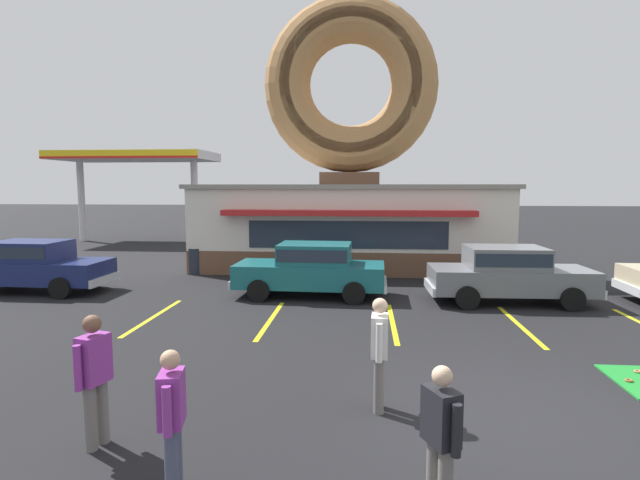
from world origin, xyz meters
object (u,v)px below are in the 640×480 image
(car_grey, at_px, (508,272))
(pedestrian_leather_jacket_man, at_px, (379,349))
(pedestrian_hooded_kid, at_px, (172,416))
(car_navy, at_px, (34,264))
(car_teal, at_px, (312,268))
(trash_bin, at_px, (196,261))
(pedestrian_blue_sweater_man, at_px, (94,374))
(pedestrian_clipboard_woman, at_px, (441,434))

(car_grey, relative_size, pedestrian_leather_jacket_man, 2.72)
(pedestrian_hooded_kid, bearing_deg, car_navy, 130.43)
(car_grey, height_order, pedestrian_leather_jacket_man, pedestrian_leather_jacket_man)
(car_teal, distance_m, pedestrian_hooded_kid, 9.77)
(car_teal, bearing_deg, pedestrian_hooded_kid, -92.81)
(trash_bin, bearing_deg, car_grey, -20.20)
(car_teal, distance_m, trash_bin, 5.91)
(pedestrian_blue_sweater_man, distance_m, pedestrian_clipboard_woman, 4.24)
(pedestrian_clipboard_woman, bearing_deg, trash_bin, 117.87)
(pedestrian_leather_jacket_man, bearing_deg, car_navy, 144.58)
(car_navy, xyz_separation_m, car_teal, (8.72, 0.08, 0.00))
(car_navy, bearing_deg, pedestrian_hooded_kid, -49.57)
(pedestrian_leather_jacket_man, bearing_deg, pedestrian_blue_sweater_man, -159.54)
(car_grey, xyz_separation_m, trash_bin, (-10.38, 3.82, -0.37))
(trash_bin, bearing_deg, pedestrian_clipboard_woman, -62.13)
(pedestrian_hooded_kid, height_order, pedestrian_clipboard_woman, pedestrian_hooded_kid)
(car_grey, bearing_deg, car_navy, 178.98)
(pedestrian_leather_jacket_man, distance_m, pedestrian_clipboard_woman, 2.39)
(trash_bin, bearing_deg, car_navy, -138.00)
(car_navy, xyz_separation_m, pedestrian_hooded_kid, (8.24, -9.67, 0.00))
(car_navy, bearing_deg, pedestrian_leather_jacket_man, -35.42)
(car_navy, xyz_separation_m, trash_bin, (3.96, 3.56, -0.37))
(pedestrian_blue_sweater_man, bearing_deg, car_grey, 48.96)
(car_grey, bearing_deg, car_teal, 176.56)
(pedestrian_blue_sweater_man, height_order, trash_bin, pedestrian_blue_sweater_man)
(car_navy, height_order, car_teal, same)
(car_navy, height_order, pedestrian_clipboard_woman, car_navy)
(car_grey, relative_size, pedestrian_hooded_kid, 2.89)
(pedestrian_blue_sweater_man, distance_m, trash_bin, 12.72)
(pedestrian_leather_jacket_man, bearing_deg, car_teal, 103.23)
(pedestrian_blue_sweater_man, height_order, pedestrian_hooded_kid, pedestrian_blue_sweater_man)
(car_grey, bearing_deg, pedestrian_blue_sweater_man, -131.04)
(car_grey, xyz_separation_m, pedestrian_blue_sweater_man, (-7.44, -8.55, 0.08))
(car_teal, distance_m, pedestrian_leather_jacket_man, 7.75)
(pedestrian_hooded_kid, relative_size, pedestrian_leather_jacket_man, 0.94)
(pedestrian_clipboard_woman, bearing_deg, pedestrian_blue_sweater_man, 166.54)
(pedestrian_leather_jacket_man, distance_m, trash_bin, 12.82)
(pedestrian_blue_sweater_man, bearing_deg, car_navy, 128.08)
(car_teal, xyz_separation_m, pedestrian_clipboard_woman, (2.30, -9.87, -0.02))
(pedestrian_hooded_kid, relative_size, trash_bin, 1.63)
(car_navy, relative_size, pedestrian_clipboard_woman, 2.95)
(trash_bin, bearing_deg, car_teal, -36.17)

